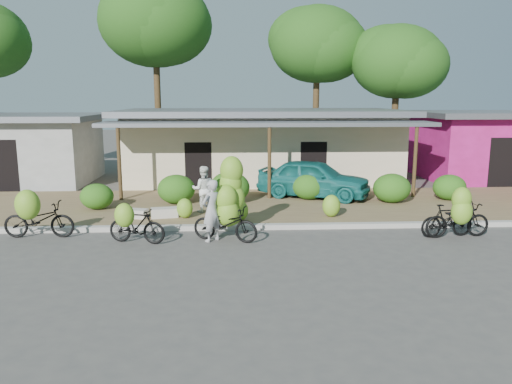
% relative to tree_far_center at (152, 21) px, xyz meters
% --- Properties ---
extents(ground, '(100.00, 100.00, 0.00)m').
position_rel_tree_far_center_xyz_m(ground, '(5.69, -16.11, -8.03)').
color(ground, '#494644').
rests_on(ground, ground).
extents(sidewalk, '(60.00, 6.00, 0.12)m').
position_rel_tree_far_center_xyz_m(sidewalk, '(5.69, -11.11, -7.97)').
color(sidewalk, olive).
rests_on(sidewalk, ground).
extents(curb, '(60.00, 0.25, 0.15)m').
position_rel_tree_far_center_xyz_m(curb, '(5.69, -14.11, -7.95)').
color(curb, '#A8A399').
rests_on(curb, ground).
extents(shop_main, '(13.00, 8.50, 3.35)m').
position_rel_tree_far_center_xyz_m(shop_main, '(5.69, -5.18, -6.30)').
color(shop_main, beige).
rests_on(shop_main, ground).
extents(shop_pink, '(6.00, 6.00, 3.25)m').
position_rel_tree_far_center_xyz_m(shop_pink, '(16.19, -5.12, -6.35)').
color(shop_pink, '#CC1F86').
rests_on(shop_pink, ground).
extents(shop_grey, '(7.00, 6.00, 3.15)m').
position_rel_tree_far_center_xyz_m(shop_grey, '(-5.31, -5.12, -6.41)').
color(shop_grey, '#ABAAA5').
rests_on(shop_grey, ground).
extents(tree_far_center, '(6.07, 6.03, 10.34)m').
position_rel_tree_far_center_xyz_m(tree_far_center, '(0.00, 0.00, 0.00)').
color(tree_far_center, '#4E3C1F').
rests_on(tree_far_center, ground).
extents(tree_center_right, '(5.47, 5.37, 9.01)m').
position_rel_tree_far_center_xyz_m(tree_center_right, '(9.00, 0.50, -1.07)').
color(tree_center_right, '#4E3C1F').
rests_on(tree_center_right, ground).
extents(tree_near_right, '(5.01, 4.87, 7.74)m').
position_rel_tree_far_center_xyz_m(tree_near_right, '(13.00, -1.50, -2.14)').
color(tree_near_right, '#4E3C1F').
rests_on(tree_near_right, ground).
extents(hedge_0, '(1.14, 1.02, 0.89)m').
position_rel_tree_far_center_xyz_m(hedge_0, '(-0.38, -11.60, -7.46)').
color(hedge_0, '#225613').
rests_on(hedge_0, sidewalk).
extents(hedge_1, '(1.35, 1.22, 1.06)m').
position_rel_tree_far_center_xyz_m(hedge_1, '(2.25, -10.82, -7.38)').
color(hedge_1, '#225613').
rests_on(hedge_1, sidewalk).
extents(hedge_2, '(1.46, 1.32, 1.14)m').
position_rel_tree_far_center_xyz_m(hedge_2, '(4.18, -10.78, -7.33)').
color(hedge_2, '#225613').
rests_on(hedge_2, sidewalk).
extents(hedge_3, '(1.27, 1.14, 0.99)m').
position_rel_tree_far_center_xyz_m(hedge_3, '(7.17, -10.29, -7.41)').
color(hedge_3, '#225613').
rests_on(hedge_3, sidewalk).
extents(hedge_4, '(1.37, 1.23, 1.06)m').
position_rel_tree_far_center_xyz_m(hedge_4, '(10.10, -11.02, -7.37)').
color(hedge_4, '#225613').
rests_on(hedge_4, sidewalk).
extents(hedge_5, '(1.22, 1.10, 0.95)m').
position_rel_tree_far_center_xyz_m(hedge_5, '(12.42, -10.66, -7.43)').
color(hedge_5, '#225613').
rests_on(hedge_5, sidewalk).
extents(bike_far_left, '(1.99, 1.30, 1.50)m').
position_rel_tree_far_center_xyz_m(bike_far_left, '(-1.20, -14.81, -7.41)').
color(bike_far_left, black).
rests_on(bike_far_left, ground).
extents(bike_left, '(1.69, 1.29, 1.25)m').
position_rel_tree_far_center_xyz_m(bike_left, '(1.63, -15.49, -7.46)').
color(bike_left, black).
rests_on(bike_left, ground).
extents(bike_center, '(1.97, 1.44, 2.30)m').
position_rel_tree_far_center_xyz_m(bike_center, '(4.14, -15.07, -7.12)').
color(bike_center, black).
rests_on(bike_center, ground).
extents(bike_right, '(1.64, 1.22, 1.55)m').
position_rel_tree_far_center_xyz_m(bike_right, '(10.37, -15.43, -7.36)').
color(bike_right, black).
rests_on(bike_right, ground).
extents(bike_far_right, '(1.97, 0.86, 1.00)m').
position_rel_tree_far_center_xyz_m(bike_far_right, '(10.62, -15.26, -7.52)').
color(bike_far_right, black).
rests_on(bike_far_right, ground).
extents(loose_banana_a, '(0.51, 0.43, 0.64)m').
position_rel_tree_far_center_xyz_m(loose_banana_a, '(2.75, -13.05, -7.59)').
color(loose_banana_a, '#71B02C').
rests_on(loose_banana_a, sidewalk).
extents(loose_banana_b, '(0.53, 0.45, 0.66)m').
position_rel_tree_far_center_xyz_m(loose_banana_b, '(4.50, -13.52, -7.57)').
color(loose_banana_b, '#71B02C').
rests_on(loose_banana_b, sidewalk).
extents(loose_banana_c, '(0.57, 0.49, 0.72)m').
position_rel_tree_far_center_xyz_m(loose_banana_c, '(7.45, -13.12, -7.55)').
color(loose_banana_c, '#71B02C').
rests_on(loose_banana_c, sidewalk).
extents(sack_near, '(0.91, 0.54, 0.30)m').
position_rel_tree_far_center_xyz_m(sack_near, '(2.08, -12.92, -7.76)').
color(sack_near, beige).
rests_on(sack_near, sidewalk).
extents(sack_far, '(0.82, 0.57, 0.28)m').
position_rel_tree_far_center_xyz_m(sack_far, '(1.17, -12.95, -7.77)').
color(sack_far, beige).
rests_on(sack_far, sidewalk).
extents(vendor, '(0.74, 0.73, 1.72)m').
position_rel_tree_far_center_xyz_m(vendor, '(3.69, -15.30, -7.17)').
color(vendor, '#9D9D9D').
rests_on(vendor, ground).
extents(bystander, '(0.78, 0.62, 1.55)m').
position_rel_tree_far_center_xyz_m(bystander, '(3.30, -12.20, -7.13)').
color(bystander, white).
rests_on(bystander, sidewalk).
extents(teal_van, '(4.62, 3.34, 1.46)m').
position_rel_tree_far_center_xyz_m(teal_van, '(7.41, -9.89, -7.17)').
color(teal_van, '#166663').
rests_on(teal_van, sidewalk).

